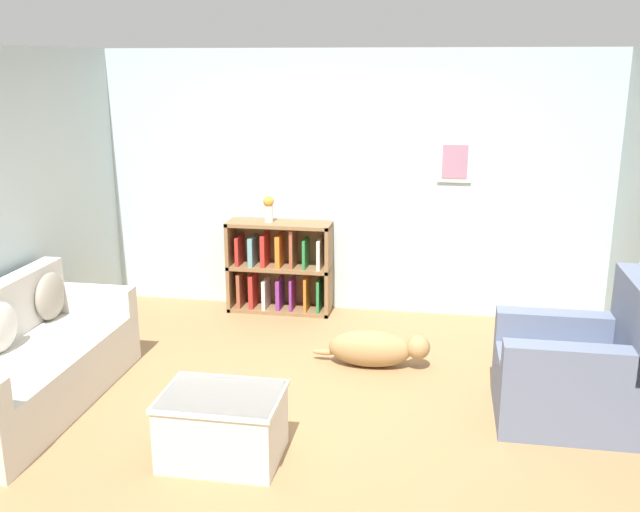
# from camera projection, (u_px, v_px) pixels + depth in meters

# --- Properties ---
(ground_plane) EXTENTS (14.00, 14.00, 0.00)m
(ground_plane) POSITION_uv_depth(u_px,v_px,m) (311.00, 406.00, 5.30)
(ground_plane) COLOR #997047
(wall_back) EXTENTS (5.60, 0.13, 2.60)m
(wall_back) POSITION_uv_depth(u_px,v_px,m) (352.00, 183.00, 7.09)
(wall_back) COLOR silver
(wall_back) RESTS_ON ground_plane
(couch) EXTENTS (0.81, 1.97, 0.87)m
(couch) POSITION_uv_depth(u_px,v_px,m) (23.00, 365.00, 5.22)
(couch) COLOR beige
(couch) RESTS_ON ground_plane
(bookshelf) EXTENTS (1.04, 0.33, 0.93)m
(bookshelf) POSITION_uv_depth(u_px,v_px,m) (279.00, 268.00, 7.23)
(bookshelf) COLOR olive
(bookshelf) RESTS_ON ground_plane
(recliner_chair) EXTENTS (1.01, 0.84, 1.06)m
(recliner_chair) POSITION_uv_depth(u_px,v_px,m) (580.00, 372.00, 5.01)
(recliner_chair) COLOR slate
(recliner_chair) RESTS_ON ground_plane
(coffee_table) EXTENTS (0.76, 0.56, 0.45)m
(coffee_table) POSITION_uv_depth(u_px,v_px,m) (222.00, 424.00, 4.55)
(coffee_table) COLOR silver
(coffee_table) RESTS_ON ground_plane
(dog) EXTENTS (1.00, 0.28, 0.31)m
(dog) POSITION_uv_depth(u_px,v_px,m) (375.00, 348.00, 5.95)
(dog) COLOR #9E7A4C
(dog) RESTS_ON ground_plane
(vase) EXTENTS (0.11, 0.11, 0.26)m
(vase) POSITION_uv_depth(u_px,v_px,m) (269.00, 207.00, 7.06)
(vase) COLOR silver
(vase) RESTS_ON bookshelf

